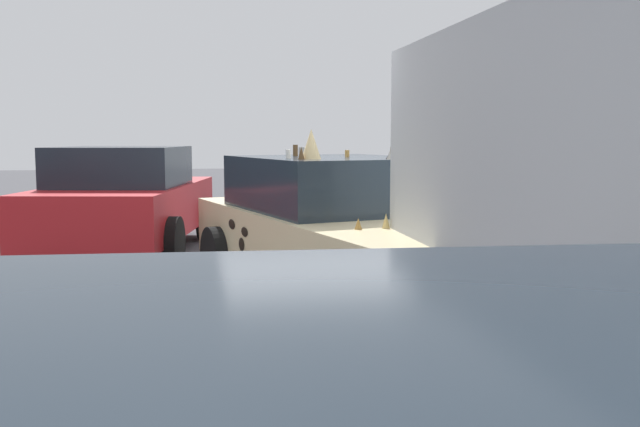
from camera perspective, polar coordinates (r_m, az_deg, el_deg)
The scene contains 3 objects.
ground_plane at distance 6.98m, azimuth 2.44°, elevation -7.32°, with size 60.00×60.00×0.00m, color #47474C.
art_car_decorated at distance 6.93m, azimuth 2.10°, elevation -1.32°, with size 4.75×2.84×1.71m.
parked_sedan_far_left at distance 10.25m, azimuth -15.51°, elevation 1.02°, with size 4.24×2.62×1.50m.
Camera 1 is at (-6.60, 1.57, 1.64)m, focal length 39.45 mm.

